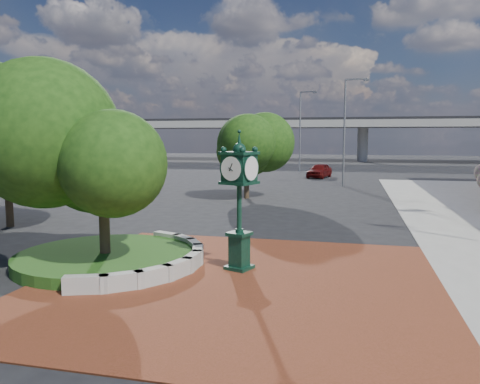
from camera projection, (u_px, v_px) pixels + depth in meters
name	position (u px, v px, depth m)	size (l,w,h in m)	color
ground	(245.00, 273.00, 15.16)	(200.00, 200.00, 0.00)	black
plaza	(238.00, 282.00, 14.19)	(12.00, 12.00, 0.04)	brown
planter_wall	(167.00, 260.00, 15.75)	(2.96, 6.77, 0.54)	#9E9B93
grass_bed	(106.00, 258.00, 16.29)	(6.10, 6.10, 0.40)	#164112
overpass	(333.00, 124.00, 82.02)	(90.00, 12.00, 7.50)	#9E9B93
tree_planter	(102.00, 157.00, 15.87)	(5.20, 5.20, 6.33)	#38281C
tree_northwest	(5.00, 142.00, 22.50)	(5.60, 5.60, 6.93)	#38281C
tree_street	(247.00, 153.00, 33.08)	(4.40, 4.40, 5.45)	#38281C
post_clock	(239.00, 195.00, 15.26)	(1.17, 1.17, 4.56)	black
parked_car	(319.00, 171.00, 49.93)	(1.80, 4.47, 1.52)	#550D0C
street_lamp_near	(347.00, 124.00, 40.43)	(2.09, 0.42, 9.30)	slate
street_lamp_far	(302.00, 125.00, 57.36)	(2.17, 0.72, 9.82)	slate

